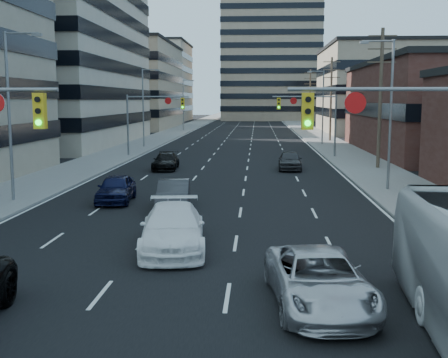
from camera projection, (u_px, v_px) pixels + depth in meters
name	position (u px, v px, depth m)	size (l,w,h in m)	color
road_surface	(247.00, 122.00, 138.34)	(18.00, 300.00, 0.02)	black
sidewalk_left	(201.00, 122.00, 139.01)	(5.00, 300.00, 0.15)	slate
sidewalk_right	(294.00, 122.00, 137.65)	(5.00, 300.00, 0.15)	slate
office_left_mid	(17.00, 30.00, 68.79)	(26.00, 34.00, 28.00)	#ADA089
office_left_far	(121.00, 87.00, 108.99)	(20.00, 30.00, 16.00)	gray
office_right_far	(391.00, 91.00, 94.38)	(22.00, 28.00, 14.00)	gray
apartment_tower	(271.00, 13.00, 153.70)	(26.00, 26.00, 58.00)	gray
bg_block_left	(142.00, 83.00, 148.48)	(24.00, 24.00, 20.00)	#ADA089
bg_block_right	(379.00, 98.00, 135.62)	(22.00, 22.00, 12.00)	gray
signal_near_right	(420.00, 139.00, 16.71)	(6.59, 0.33, 6.00)	slate
signal_far_left	(151.00, 112.00, 54.18)	(6.09, 0.33, 6.00)	slate
signal_far_right	(311.00, 113.00, 53.27)	(6.09, 0.33, 6.00)	slate
utility_pole_block	(380.00, 96.00, 43.90)	(2.20, 0.28, 11.00)	#4C3D2D
utility_pole_midblock	(331.00, 98.00, 73.56)	(2.20, 0.28, 11.00)	#4C3D2D
utility_pole_distant	(310.00, 98.00, 103.21)	(2.20, 0.28, 11.00)	#4C3D2D
streetlight_left_near	(12.00, 108.00, 29.52)	(2.03, 0.22, 9.00)	slate
streetlight_left_mid	(144.00, 104.00, 64.12)	(2.03, 0.22, 9.00)	slate
streetlight_left_far	(184.00, 102.00, 98.71)	(2.03, 0.22, 9.00)	slate
streetlight_right_near	(388.00, 107.00, 33.24)	(2.03, 0.22, 9.00)	slate
streetlight_right_far	(322.00, 104.00, 67.84)	(2.03, 0.22, 9.00)	slate
white_van	(173.00, 228.00, 20.58)	(2.29, 5.63, 1.63)	white
silver_suv	(319.00, 280.00, 14.94)	(2.44, 5.30, 1.47)	silver
sedan_blue	(116.00, 188.00, 30.30)	(1.76, 4.37, 1.49)	black
sedan_grey_center	(174.00, 195.00, 28.29)	(1.56, 4.46, 1.47)	#353537
sedan_black_far	(166.00, 161.00, 44.40)	(1.86, 4.56, 1.32)	black
sedan_grey_right	(290.00, 160.00, 44.28)	(1.79, 4.45, 1.52)	#303032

